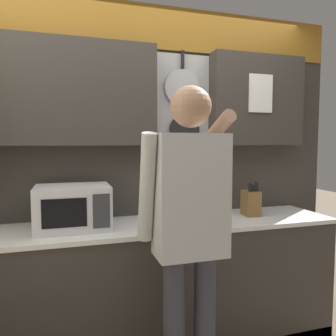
% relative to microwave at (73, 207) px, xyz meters
% --- Properties ---
extents(base_cabinet_counter, '(2.49, 0.59, 0.92)m').
position_rel_microwave_xyz_m(base_cabinet_counter, '(0.65, -0.02, -0.61)').
color(base_cabinet_counter, '#38332D').
rests_on(base_cabinet_counter, ground_plane).
extents(back_wall_unit, '(3.06, 0.22, 2.53)m').
position_rel_microwave_xyz_m(back_wall_unit, '(0.63, 0.24, 0.48)').
color(back_wall_unit, '#38332D').
rests_on(back_wall_unit, ground_plane).
extents(microwave, '(0.48, 0.36, 0.29)m').
position_rel_microwave_xyz_m(microwave, '(0.00, 0.00, 0.00)').
color(microwave, silver).
rests_on(microwave, base_cabinet_counter).
extents(knife_block, '(0.13, 0.16, 0.27)m').
position_rel_microwave_xyz_m(knife_block, '(1.33, 0.00, -0.04)').
color(knife_block, brown).
rests_on(knife_block, base_cabinet_counter).
extents(utensil_crock, '(0.12, 0.12, 0.31)m').
position_rel_microwave_xyz_m(utensil_crock, '(0.71, 0.00, -0.07)').
color(utensil_crock, white).
rests_on(utensil_crock, base_cabinet_counter).
extents(person, '(0.54, 0.66, 1.78)m').
position_rel_microwave_xyz_m(person, '(0.60, -0.58, 0.01)').
color(person, '#383842').
rests_on(person, ground_plane).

